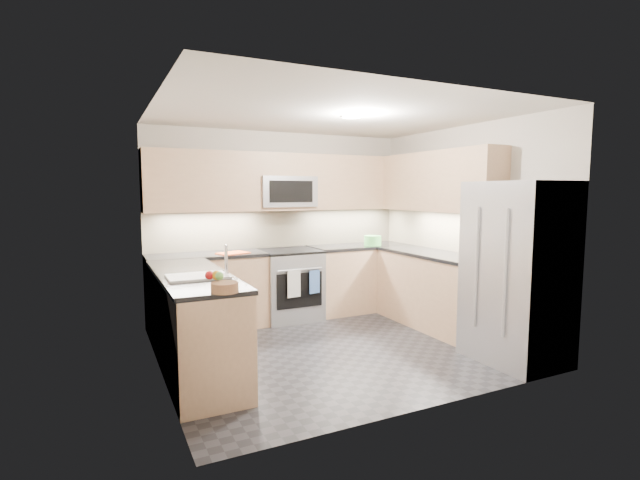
{
  "coord_description": "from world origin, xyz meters",
  "views": [
    {
      "loc": [
        -2.29,
        -4.37,
        1.7
      ],
      "look_at": [
        0.0,
        0.35,
        1.15
      ],
      "focal_mm": 26.0,
      "sensor_mm": 36.0,
      "label": 1
    }
  ],
  "objects": [
    {
      "name": "floor",
      "position": [
        0.0,
        0.0,
        0.0
      ],
      "size": [
        3.6,
        3.2,
        0.0
      ],
      "primitive_type": "cube",
      "color": "black",
      "rests_on": "ground"
    },
    {
      "name": "ceiling",
      "position": [
        0.0,
        0.0,
        2.5
      ],
      "size": [
        3.6,
        3.2,
        0.02
      ],
      "primitive_type": "cube",
      "color": "beige",
      "rests_on": "wall_back"
    },
    {
      "name": "wall_back",
      "position": [
        0.0,
        1.6,
        1.25
      ],
      "size": [
        3.6,
        0.02,
        2.5
      ],
      "primitive_type": "cube",
      "color": "#BBB1A3",
      "rests_on": "floor"
    },
    {
      "name": "wall_front",
      "position": [
        0.0,
        -1.6,
        1.25
      ],
      "size": [
        3.6,
        0.02,
        2.5
      ],
      "primitive_type": "cube",
      "color": "#BBB1A3",
      "rests_on": "floor"
    },
    {
      "name": "wall_left",
      "position": [
        -1.8,
        0.0,
        1.25
      ],
      "size": [
        0.02,
        3.2,
        2.5
      ],
      "primitive_type": "cube",
      "color": "#BBB1A3",
      "rests_on": "floor"
    },
    {
      "name": "wall_right",
      "position": [
        1.8,
        0.0,
        1.25
      ],
      "size": [
        0.02,
        3.2,
        2.5
      ],
      "primitive_type": "cube",
      "color": "#BBB1A3",
      "rests_on": "floor"
    },
    {
      "name": "base_cab_back_left",
      "position": [
        -1.09,
        1.3,
        0.45
      ],
      "size": [
        1.42,
        0.6,
        0.9
      ],
      "primitive_type": "cube",
      "color": "tan",
      "rests_on": "floor"
    },
    {
      "name": "base_cab_back_right",
      "position": [
        1.09,
        1.3,
        0.45
      ],
      "size": [
        1.42,
        0.6,
        0.9
      ],
      "primitive_type": "cube",
      "color": "tan",
      "rests_on": "floor"
    },
    {
      "name": "base_cab_right",
      "position": [
        1.5,
        0.15,
        0.45
      ],
      "size": [
        0.6,
        1.7,
        0.9
      ],
      "primitive_type": "cube",
      "color": "tan",
      "rests_on": "floor"
    },
    {
      "name": "base_cab_peninsula",
      "position": [
        -1.5,
        0.0,
        0.45
      ],
      "size": [
        0.6,
        2.0,
        0.9
      ],
      "primitive_type": "cube",
      "color": "tan",
      "rests_on": "floor"
    },
    {
      "name": "countertop_back_left",
      "position": [
        -1.09,
        1.3,
        0.92
      ],
      "size": [
        1.42,
        0.63,
        0.04
      ],
      "primitive_type": "cube",
      "color": "black",
      "rests_on": "base_cab_back_left"
    },
    {
      "name": "countertop_back_right",
      "position": [
        1.09,
        1.3,
        0.92
      ],
      "size": [
        1.42,
        0.63,
        0.04
      ],
      "primitive_type": "cube",
      "color": "black",
      "rests_on": "base_cab_back_right"
    },
    {
      "name": "countertop_right",
      "position": [
        1.5,
        0.15,
        0.92
      ],
      "size": [
        0.63,
        1.7,
        0.04
      ],
      "primitive_type": "cube",
      "color": "black",
      "rests_on": "base_cab_right"
    },
    {
      "name": "countertop_peninsula",
      "position": [
        -1.5,
        0.0,
        0.92
      ],
      "size": [
        0.63,
        2.0,
        0.04
      ],
      "primitive_type": "cube",
      "color": "black",
      "rests_on": "base_cab_peninsula"
    },
    {
      "name": "upper_cab_back",
      "position": [
        0.0,
        1.43,
        1.83
      ],
      "size": [
        3.6,
        0.35,
        0.75
      ],
      "primitive_type": "cube",
      "color": "tan",
      "rests_on": "wall_back"
    },
    {
      "name": "upper_cab_right",
      "position": [
        1.62,
        0.28,
        1.83
      ],
      "size": [
        0.35,
        1.95,
        0.75
      ],
      "primitive_type": "cube",
      "color": "tan",
      "rests_on": "wall_right"
    },
    {
      "name": "backsplash_back",
      "position": [
        0.0,
        1.6,
        1.2
      ],
      "size": [
        3.6,
        0.01,
        0.51
      ],
      "primitive_type": "cube",
      "color": "tan",
      "rests_on": "wall_back"
    },
    {
      "name": "backsplash_right",
      "position": [
        1.8,
        0.45,
        1.2
      ],
      "size": [
        0.01,
        2.3,
        0.51
      ],
      "primitive_type": "cube",
      "color": "tan",
      "rests_on": "wall_right"
    },
    {
      "name": "gas_range",
      "position": [
        0.0,
        1.28,
        0.46
      ],
      "size": [
        0.76,
        0.65,
        0.91
      ],
      "primitive_type": "cube",
      "color": "#93969A",
      "rests_on": "floor"
    },
    {
      "name": "range_cooktop",
      "position": [
        0.0,
        1.28,
        0.92
      ],
      "size": [
        0.76,
        0.65,
        0.03
      ],
      "primitive_type": "cube",
      "color": "black",
      "rests_on": "gas_range"
    },
    {
      "name": "oven_door_glass",
      "position": [
        0.0,
        0.95,
        0.45
      ],
      "size": [
        0.62,
        0.02,
        0.45
      ],
      "primitive_type": "cube",
      "color": "black",
      "rests_on": "gas_range"
    },
    {
      "name": "oven_handle",
      "position": [
        0.0,
        0.93,
        0.72
      ],
      "size": [
        0.6,
        0.02,
        0.02
      ],
      "primitive_type": "cylinder",
      "rotation": [
        0.0,
        1.57,
        0.0
      ],
      "color": "#B2B5BA",
      "rests_on": "gas_range"
    },
    {
      "name": "microwave",
      "position": [
        0.0,
        1.4,
        1.7
      ],
      "size": [
        0.76,
        0.4,
        0.4
      ],
      "primitive_type": "cube",
      "color": "#93949A",
      "rests_on": "upper_cab_back"
    },
    {
      "name": "microwave_door",
      "position": [
        0.0,
        1.2,
        1.7
      ],
      "size": [
        0.6,
        0.01,
        0.28
      ],
      "primitive_type": "cube",
      "color": "black",
      "rests_on": "microwave"
    },
    {
      "name": "refrigerator",
      "position": [
        1.45,
        -1.15,
        0.9
      ],
      "size": [
        0.7,
        0.9,
        1.8
      ],
      "primitive_type": "cube",
      "color": "#9A9BA2",
      "rests_on": "floor"
    },
    {
      "name": "fridge_handle_left",
      "position": [
        1.08,
        -1.33,
        0.95
      ],
      "size": [
        0.02,
        0.02,
        1.2
      ],
      "primitive_type": "cylinder",
      "color": "#B2B5BA",
      "rests_on": "refrigerator"
    },
    {
      "name": "fridge_handle_right",
      "position": [
        1.08,
        -0.97,
        0.95
      ],
      "size": [
        0.02,
        0.02,
        1.2
      ],
      "primitive_type": "cylinder",
      "color": "#B2B5BA",
      "rests_on": "refrigerator"
    },
    {
      "name": "sink_basin",
      "position": [
        -1.5,
        -0.25,
        0.88
      ],
      "size": [
        0.52,
        0.38,
        0.16
      ],
      "primitive_type": "cube",
      "color": "white",
      "rests_on": "base_cab_peninsula"
    },
    {
      "name": "faucet",
      "position": [
        -1.24,
        -0.25,
        1.08
      ],
      "size": [
        0.03,
        0.03,
        0.28
      ],
      "primitive_type": "cylinder",
      "color": "silver",
      "rests_on": "countertop_peninsula"
    },
    {
      "name": "utensil_bowl",
      "position": [
        1.22,
        1.16,
        1.01
      ],
      "size": [
        0.27,
        0.27,
        0.14
      ],
      "primitive_type": "cylinder",
      "rotation": [
        0.0,
        0.0,
        -0.11
      ],
      "color": "#55BF52",
      "rests_on": "countertop_back_right"
    },
    {
      "name": "cutting_board",
      "position": [
        -0.79,
        1.19,
        0.95
      ],
      "size": [
        0.42,
        0.36,
        0.01
      ],
      "primitive_type": "cube",
      "rotation": [
        0.0,
        0.0,
        0.34
      ],
      "color": "#DB4714",
      "rests_on": "countertop_back_left"
    },
    {
      "name": "fruit_basket",
      "position": [
        -1.44,
        -0.95,
        0.98
      ],
      "size": [
        0.23,
        0.23,
        0.08
      ],
      "primitive_type": "cylinder",
      "rotation": [
        0.0,
        0.0,
        -0.09
      ],
      "color": "#936544",
      "rests_on": "countertop_peninsula"
    },
    {
      "name": "fruit_apple",
      "position": [
        -1.52,
        -0.82,
        1.05
      ],
      "size": [
        0.07,
        0.07,
        0.07
      ],
      "primitive_type": "sphere",
      "color": "red",
      "rests_on": "fruit_basket"
    },
    {
      "name": "fruit_pear",
      "position": [
        -1.46,
        -0.88,
        1.05
      ],
      "size": [
        0.07,
        0.07,
        0.07
      ],
      "primitive_type": "sphere",
      "color": "#6FC454",
      "rests_on": "fruit_basket"
    },
    {
      "name": "dish_towel_check",
      "position": [
        -0.09,
        0.91,
        0.55
      ],
      "size": [
        0.18,
        0.04,
        0.34
      ],
      "primitive_type": "cube",
      "rotation": [
        0.0,
        0.0,
        0.12
      ],
      "color": "silver",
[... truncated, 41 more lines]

